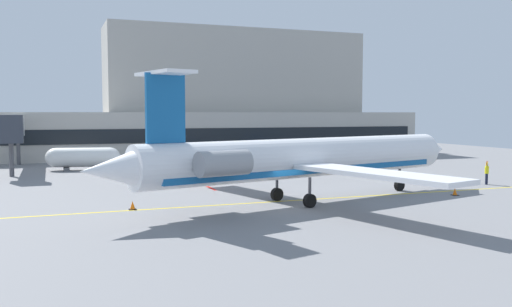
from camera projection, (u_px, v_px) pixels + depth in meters
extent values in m
cube|color=slate|center=(289.00, 209.00, 35.53)|extent=(120.00, 120.00, 0.10)
cube|color=yellow|center=(273.00, 202.00, 38.15)|extent=(108.00, 0.24, 0.01)
cube|color=red|center=(203.00, 184.00, 47.45)|extent=(0.30, 8.00, 0.01)
cube|color=#B7B2A8|center=(182.00, 134.00, 80.27)|extent=(71.39, 13.53, 6.25)
cube|color=#A8A49A|center=(236.00, 72.00, 86.05)|extent=(39.84, 9.47, 12.62)
cube|color=black|center=(194.00, 135.00, 73.90)|extent=(68.53, 0.12, 1.86)
cube|color=silver|center=(15.00, 127.00, 59.25)|extent=(1.40, 15.03, 2.40)
cube|color=#2D333D|center=(9.00, 129.00, 51.39)|extent=(2.40, 2.00, 2.64)
cylinder|color=#4C4C51|center=(18.00, 150.00, 65.08)|extent=(0.44, 0.44, 3.45)
cylinder|color=#4C4C51|center=(11.00, 159.00, 53.19)|extent=(0.44, 0.44, 3.45)
cylinder|color=white|center=(307.00, 158.00, 37.75)|extent=(25.24, 9.20, 2.68)
cube|color=#145999|center=(307.00, 168.00, 37.80)|extent=(22.72, 8.28, 0.48)
cone|color=white|center=(432.00, 150.00, 45.68)|extent=(3.52, 3.30, 2.62)
cone|color=white|center=(112.00, 170.00, 29.66)|extent=(3.95, 3.10, 2.27)
cube|color=white|center=(238.00, 157.00, 42.94)|extent=(5.55, 11.80, 0.28)
cube|color=white|center=(375.00, 174.00, 31.44)|extent=(5.55, 11.80, 0.28)
cylinder|color=gray|center=(188.00, 158.00, 34.72)|extent=(3.48, 2.26, 1.47)
cylinder|color=gray|center=(223.00, 163.00, 31.30)|extent=(3.48, 2.26, 1.47)
cube|color=#145999|center=(165.00, 108.00, 31.30)|extent=(2.39, 0.86, 3.97)
cube|color=white|center=(165.00, 73.00, 31.15)|extent=(2.92, 4.62, 0.20)
cylinder|color=#3F3F44|center=(400.00, 174.00, 43.49)|extent=(0.20, 0.20, 1.30)
cylinder|color=black|center=(399.00, 185.00, 43.56)|extent=(0.96, 0.57, 0.90)
cylinder|color=#3F3F44|center=(277.00, 182.00, 38.55)|extent=(0.20, 0.20, 1.30)
cylinder|color=black|center=(277.00, 194.00, 38.61)|extent=(0.96, 0.57, 0.90)
cylinder|color=#3F3F44|center=(310.00, 187.00, 35.73)|extent=(0.20, 0.20, 1.30)
cylinder|color=black|center=(310.00, 201.00, 35.80)|extent=(0.96, 0.57, 0.90)
cube|color=#1E4CB2|center=(348.00, 159.00, 65.15)|extent=(3.22, 3.82, 0.68)
cube|color=#1A4197|center=(348.00, 152.00, 64.17)|extent=(2.11, 1.97, 1.04)
cylinder|color=black|center=(356.00, 163.00, 63.90)|extent=(0.58, 0.75, 0.70)
cylinder|color=black|center=(340.00, 163.00, 64.15)|extent=(0.58, 0.75, 0.70)
cylinder|color=black|center=(356.00, 161.00, 66.20)|extent=(0.58, 0.75, 0.70)
cylinder|color=black|center=(340.00, 161.00, 66.46)|extent=(0.58, 0.75, 0.70)
cube|color=#19389E|center=(271.00, 166.00, 57.21)|extent=(2.87, 3.88, 0.50)
cube|color=navy|center=(265.00, 158.00, 57.90)|extent=(1.98, 1.86, 1.08)
cylinder|color=black|center=(257.00, 168.00, 57.58)|extent=(0.50, 0.75, 0.70)
cylinder|color=black|center=(270.00, 167.00, 58.73)|extent=(0.50, 0.75, 0.70)
cylinder|color=black|center=(273.00, 170.00, 55.73)|extent=(0.50, 0.75, 0.70)
cylinder|color=black|center=(286.00, 169.00, 56.89)|extent=(0.50, 0.75, 0.70)
cylinder|color=white|center=(83.00, 157.00, 59.14)|extent=(6.03, 3.13, 2.08)
sphere|color=white|center=(111.00, 157.00, 59.62)|extent=(2.04, 2.04, 2.04)
sphere|color=white|center=(55.00, 158.00, 58.66)|extent=(2.04, 2.04, 2.04)
cube|color=#59595B|center=(66.00, 169.00, 58.63)|extent=(0.60, 1.87, 0.35)
cube|color=#59595B|center=(100.00, 168.00, 59.83)|extent=(0.60, 1.87, 0.35)
cylinder|color=#191E33|center=(486.00, 179.00, 47.30)|extent=(0.18, 0.18, 0.94)
cylinder|color=#191E33|center=(487.00, 179.00, 47.47)|extent=(0.18, 0.18, 0.94)
cylinder|color=yellow|center=(487.00, 170.00, 47.33)|extent=(0.34, 0.34, 0.64)
sphere|color=tan|center=(487.00, 165.00, 47.29)|extent=(0.24, 0.24, 0.24)
cylinder|color=yellow|center=(486.00, 166.00, 47.12)|extent=(0.37, 0.29, 0.50)
cylinder|color=#F2590C|center=(486.00, 163.00, 47.10)|extent=(0.06, 0.06, 0.28)
cylinder|color=yellow|center=(488.00, 165.00, 47.48)|extent=(0.37, 0.29, 0.50)
cylinder|color=#F2590C|center=(488.00, 163.00, 47.46)|extent=(0.06, 0.06, 0.28)
cone|color=orange|center=(455.00, 192.00, 41.11)|extent=(0.36, 0.36, 0.55)
cube|color=black|center=(455.00, 195.00, 41.12)|extent=(0.47, 0.47, 0.04)
cone|color=orange|center=(133.00, 205.00, 35.04)|extent=(0.36, 0.36, 0.55)
cube|color=black|center=(133.00, 209.00, 35.06)|extent=(0.47, 0.47, 0.04)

